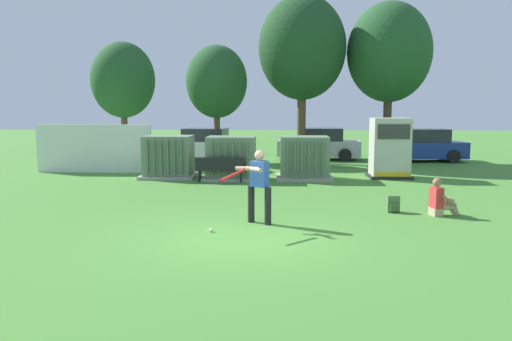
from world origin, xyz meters
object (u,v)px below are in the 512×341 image
generator_enclosure (390,148)px  transformer_mid_west (231,158)px  transformer_west (169,157)px  seated_spectator (440,201)px  transformer_mid_east (304,158)px  backpack (393,204)px  parked_car_left_of_center (319,145)px  parked_car_right_of_center (422,146)px  parked_car_leftmost (203,145)px  park_bench (220,168)px  batter (258,183)px  sports_ball (211,230)px

generator_enclosure → transformer_mid_west: bearing=-173.2°
transformer_west → seated_spectator: transformer_west is taller
transformer_mid_east → backpack: bearing=-71.6°
parked_car_left_of_center → parked_car_right_of_center: bearing=-7.9°
seated_spectator → parked_car_right_of_center: 13.39m
parked_car_left_of_center → seated_spectator: bearing=-81.8°
parked_car_leftmost → park_bench: bearing=-77.4°
backpack → parked_car_left_of_center: parked_car_left_of_center is taller
transformer_mid_west → parked_car_leftmost: size_ratio=0.48×
transformer_mid_east → batter: size_ratio=1.21×
parked_car_leftmost → transformer_mid_east: bearing=-54.4°
transformer_mid_west → generator_enclosure: generator_enclosure is taller
transformer_mid_west → parked_car_left_of_center: size_ratio=0.49×
generator_enclosure → seated_spectator: bearing=-91.6°
parked_car_leftmost → parked_car_right_of_center: size_ratio=1.02×
batter → seated_spectator: batter is taller
parked_car_leftmost → parked_car_left_of_center: bearing=5.7°
transformer_mid_east → transformer_west: bearing=177.8°
parked_car_leftmost → parked_car_right_of_center: (11.02, -0.11, 0.00)m
transformer_mid_west → backpack: transformer_mid_west is taller
seated_spectator → parked_car_left_of_center: parked_car_left_of_center is taller
sports_ball → parked_car_leftmost: bearing=98.8°
parked_car_left_of_center → backpack: bearing=-86.3°
transformer_west → sports_ball: bearing=-72.3°
transformer_west → parked_car_leftmost: bearing=86.4°
parked_car_left_of_center → park_bench: bearing=-117.0°
transformer_mid_east → batter: (-1.46, -7.57, 0.19)m
transformer_west → batter: 8.62m
batter → parked_car_right_of_center: size_ratio=0.41×
batter → backpack: size_ratio=3.95×
seated_spectator → backpack: (-1.10, 0.35, -0.16)m
park_bench → parked_car_left_of_center: (4.24, 8.30, 0.22)m
batter → parked_car_leftmost: 14.65m
generator_enclosure → batter: bearing=-120.4°
transformer_mid_west → parked_car_right_of_center: 11.22m
parked_car_leftmost → parked_car_left_of_center: size_ratio=1.02×
transformer_west → transformer_mid_west: size_ratio=1.00×
generator_enclosure → sports_ball: bearing=-122.8°
sports_ball → parked_car_leftmost: 15.31m
batter → transformer_mid_west: bearing=99.9°
seated_spectator → sports_ball: bearing=-160.5°
transformer_mid_east → batter: batter is taller
transformer_mid_west → transformer_west: bearing=171.7°
generator_enclosure → parked_car_left_of_center: generator_enclosure is taller
transformer_west → parked_car_leftmost: size_ratio=0.48×
park_bench → parked_car_leftmost: size_ratio=0.41×
transformer_mid_west → batter: 7.52m
transformer_mid_west → parked_car_right_of_center: size_ratio=0.49×
transformer_west → batter: bearing=-64.2°
backpack → parked_car_left_of_center: bearing=93.7°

